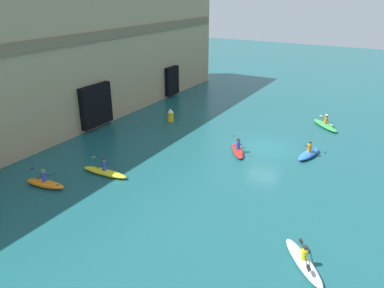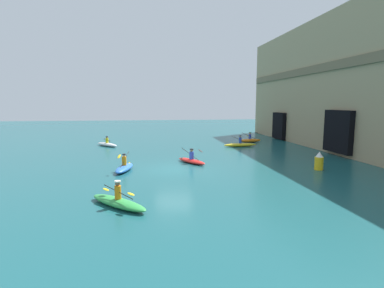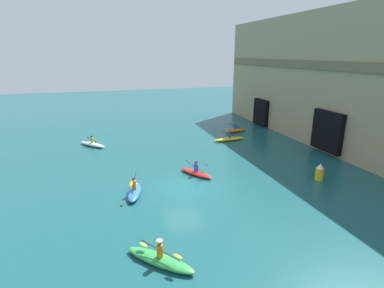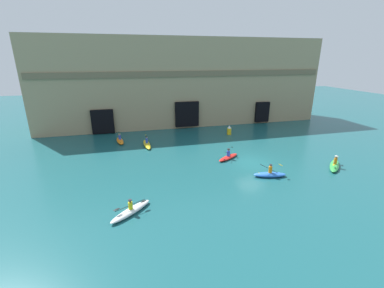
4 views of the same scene
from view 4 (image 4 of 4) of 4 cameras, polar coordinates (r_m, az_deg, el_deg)
ground_plane at (r=26.63m, az=13.18°, el=-4.02°), size 120.00×120.00×0.00m
cliff_bluff at (r=41.09m, az=-1.95°, el=13.58°), size 42.70×7.73×12.84m
kayak_red at (r=27.03m, az=8.06°, el=-2.84°), size 2.91×2.17×1.15m
kayak_green at (r=28.30m, az=29.12°, el=-4.14°), size 3.06×3.01×1.18m
kayak_yellow at (r=31.11m, az=-9.98°, el=-0.02°), size 0.91×3.54×1.24m
kayak_white at (r=18.40m, az=-13.42°, el=-14.21°), size 3.04×2.73×1.07m
kayak_orange at (r=33.09m, az=-15.70°, el=0.75°), size 1.16×2.89×1.22m
kayak_blue at (r=23.89m, az=16.91°, el=-6.45°), size 2.99×1.44×1.27m
marker_buoy at (r=35.53m, az=8.25°, el=3.04°), size 0.58×0.58×1.26m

